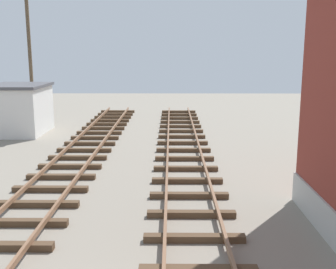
% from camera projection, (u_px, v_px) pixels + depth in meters
% --- Properties ---
extents(control_hut, '(3.00, 3.80, 2.76)m').
position_uv_depth(control_hut, '(19.00, 109.00, 23.15)').
color(control_hut, silver).
rests_on(control_hut, ground).
extents(utility_pole_far, '(1.80, 0.24, 9.12)m').
position_uv_depth(utility_pole_far, '(29.00, 48.00, 27.84)').
color(utility_pole_far, brown).
rests_on(utility_pole_far, ground).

